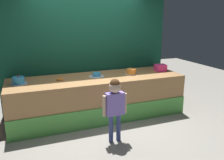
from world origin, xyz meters
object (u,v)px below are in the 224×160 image
(cake_left, at_px, (18,81))
(cake_center, at_px, (97,75))
(child_figure, at_px, (115,102))
(cake_right, at_px, (131,72))
(donut, at_px, (60,79))
(pink_box, at_px, (160,68))

(cake_left, height_order, cake_center, cake_left)
(child_figure, distance_m, cake_left, 1.85)
(cake_center, distance_m, cake_right, 0.75)
(child_figure, relative_size, donut, 7.65)
(pink_box, bearing_deg, cake_center, 178.39)
(donut, bearing_deg, cake_center, 0.97)
(cake_left, relative_size, cake_center, 0.98)
(donut, bearing_deg, cake_right, -2.67)
(pink_box, distance_m, donut, 2.24)
(cake_right, bearing_deg, cake_center, 173.71)
(pink_box, relative_size, donut, 1.67)
(cake_left, height_order, cake_right, cake_left)
(donut, relative_size, cake_right, 0.52)
(donut, height_order, cake_center, cake_center)
(donut, xyz_separation_m, cake_center, (0.75, 0.01, 0.01))
(cake_center, height_order, cake_right, cake_right)
(cake_left, bearing_deg, cake_center, 0.43)
(child_figure, xyz_separation_m, cake_right, (0.82, 1.09, 0.20))
(child_figure, xyz_separation_m, cake_center, (0.07, 1.17, 0.17))
(pink_box, bearing_deg, donut, 179.25)
(child_figure, distance_m, pink_box, 1.94)
(cake_left, bearing_deg, donut, -0.11)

